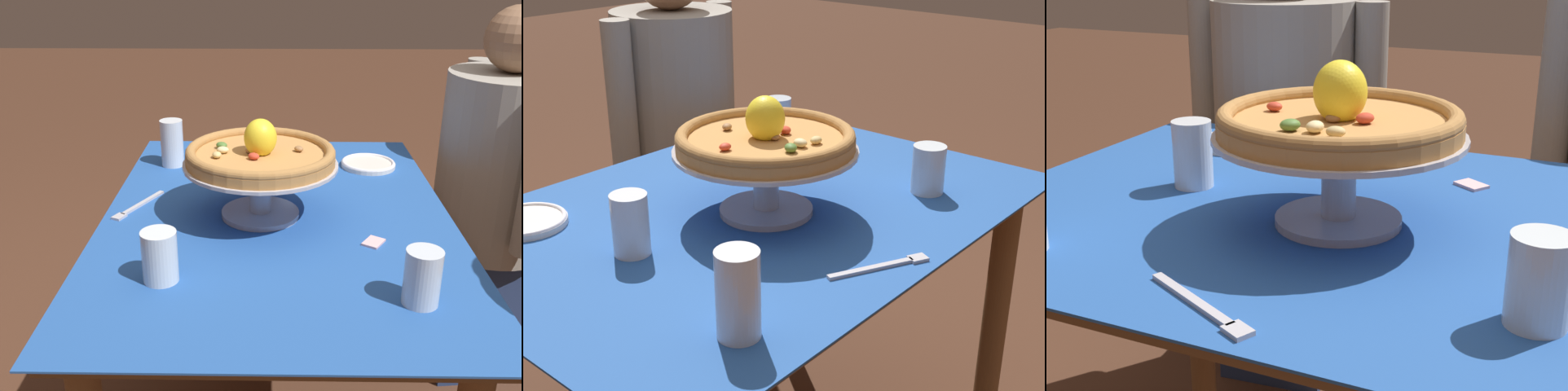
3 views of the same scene
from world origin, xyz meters
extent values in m
cylinder|color=brown|center=(-0.50, -0.33, 0.36)|extent=(0.06, 0.06, 0.72)
cylinder|color=brown|center=(-0.50, 0.33, 0.36)|extent=(0.06, 0.06, 0.72)
cube|color=brown|center=(0.00, 0.00, 0.73)|extent=(1.12, 0.79, 0.02)
cube|color=#23519E|center=(0.00, 0.00, 0.74)|extent=(1.16, 0.83, 0.00)
cylinder|color=#B7B7C1|center=(0.00, -0.04, 0.75)|extent=(0.19, 0.19, 0.01)
cylinder|color=#B7B7C1|center=(0.00, -0.04, 0.81)|extent=(0.05, 0.05, 0.11)
cylinder|color=#B7B7C1|center=(0.00, -0.04, 0.88)|extent=(0.36, 0.36, 0.01)
cylinder|color=#BC8447|center=(0.00, -0.04, 0.89)|extent=(0.35, 0.35, 0.02)
torus|color=#A6743E|center=(0.00, -0.04, 0.91)|extent=(0.35, 0.35, 0.02)
ellipsoid|color=beige|center=(0.00, -0.13, 0.91)|extent=(0.02, 0.03, 0.02)
ellipsoid|color=tan|center=(0.03, -0.14, 0.91)|extent=(0.03, 0.02, 0.01)
ellipsoid|color=#996B42|center=(-0.01, 0.05, 0.91)|extent=(0.03, 0.03, 0.01)
ellipsoid|color=beige|center=(0.00, -0.04, 0.91)|extent=(0.03, 0.03, 0.02)
ellipsoid|color=#C63D28|center=(-0.10, -0.04, 0.91)|extent=(0.03, 0.02, 0.01)
ellipsoid|color=#C63D28|center=(0.04, -0.05, 0.91)|extent=(0.03, 0.03, 0.01)
ellipsoid|color=#C63D28|center=(0.00, -0.03, 0.91)|extent=(0.02, 0.02, 0.01)
ellipsoid|color=#996B42|center=(0.00, -0.06, 0.91)|extent=(0.03, 0.02, 0.01)
ellipsoid|color=beige|center=(0.01, -0.04, 0.91)|extent=(0.02, 0.02, 0.01)
ellipsoid|color=beige|center=(0.01, -0.04, 0.91)|extent=(0.03, 0.03, 0.01)
ellipsoid|color=#4C7533|center=(-0.03, -0.13, 0.91)|extent=(0.04, 0.04, 0.02)
ellipsoid|color=yellow|center=(0.00, -0.04, 0.94)|extent=(0.08, 0.08, 0.09)
cylinder|color=white|center=(-0.35, -0.30, 0.81)|extent=(0.07, 0.07, 0.14)
cylinder|color=silver|center=(-0.35, -0.30, 0.79)|extent=(0.06, 0.06, 0.09)
cylinder|color=white|center=(-0.29, 0.02, 0.80)|extent=(0.07, 0.07, 0.11)
cylinder|color=silver|center=(-0.29, 0.02, 0.77)|extent=(0.06, 0.06, 0.04)
cylinder|color=silver|center=(0.30, -0.23, 0.80)|extent=(0.07, 0.07, 0.10)
cylinder|color=silver|center=(0.30, -0.23, 0.78)|extent=(0.06, 0.06, 0.08)
cylinder|color=silver|center=(0.38, 0.26, 0.80)|extent=(0.07, 0.07, 0.11)
cylinder|color=silver|center=(0.38, 0.26, 0.78)|extent=(0.06, 0.06, 0.08)
cylinder|color=silver|center=(-0.34, 0.27, 0.75)|extent=(0.16, 0.16, 0.01)
torus|color=white|center=(-0.34, 0.27, 0.76)|extent=(0.15, 0.15, 0.01)
cube|color=#B7B7C1|center=(-0.06, -0.33, 0.75)|extent=(0.15, 0.08, 0.01)
cube|color=#B7B7C1|center=(0.02, -0.38, 0.75)|extent=(0.04, 0.04, 0.01)
cube|color=beige|center=(0.14, 0.21, 0.75)|extent=(0.06, 0.06, 0.00)
cube|color=navy|center=(-0.44, 0.68, 0.23)|extent=(0.31, 0.35, 0.45)
cylinder|color=gray|center=(-0.44, 0.68, 0.73)|extent=(0.40, 0.40, 0.55)
sphere|color=brown|center=(-0.44, 0.68, 1.10)|extent=(0.19, 0.19, 0.19)
cylinder|color=gray|center=(-0.66, 0.66, 0.77)|extent=(0.08, 0.08, 0.47)
camera|label=1|loc=(1.32, -0.02, 1.35)|focal=41.75mm
camera|label=2|loc=(-0.97, -0.92, 1.33)|focal=49.68mm
camera|label=3|loc=(0.36, -0.95, 1.13)|focal=49.74mm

